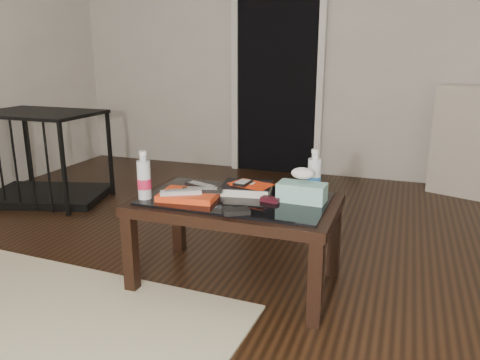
# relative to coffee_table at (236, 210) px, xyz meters

# --- Properties ---
(ground) EXTENTS (5.00, 5.00, 0.00)m
(ground) POSITION_rel_coffee_table_xyz_m (-0.04, -0.13, -0.40)
(ground) COLOR black
(ground) RESTS_ON ground
(doorway) EXTENTS (0.90, 0.08, 2.07)m
(doorway) POSITION_rel_coffee_table_xyz_m (-0.44, 2.33, 0.63)
(doorway) COLOR black
(doorway) RESTS_ON ground
(coffee_table) EXTENTS (1.00, 0.60, 0.46)m
(coffee_table) POSITION_rel_coffee_table_xyz_m (0.00, 0.00, 0.00)
(coffee_table) COLOR black
(coffee_table) RESTS_ON ground
(pet_crate) EXTENTS (1.03, 0.82, 0.71)m
(pet_crate) POSITION_rel_coffee_table_xyz_m (-1.94, 0.82, -0.17)
(pet_crate) COLOR black
(pet_crate) RESTS_ON ground
(magazines) EXTENTS (0.30, 0.24, 0.03)m
(magazines) POSITION_rel_coffee_table_xyz_m (-0.22, -0.08, 0.08)
(magazines) COLOR red
(magazines) RESTS_ON coffee_table
(remote_silver) EXTENTS (0.20, 0.14, 0.02)m
(remote_silver) POSITION_rel_coffee_table_xyz_m (-0.24, -0.13, 0.11)
(remote_silver) COLOR #BABABF
(remote_silver) RESTS_ON magazines
(remote_black_front) EXTENTS (0.21, 0.10, 0.02)m
(remote_black_front) POSITION_rel_coffee_table_xyz_m (-0.16, -0.06, 0.11)
(remote_black_front) COLOR black
(remote_black_front) RESTS_ON magazines
(remote_black_back) EXTENTS (0.21, 0.11, 0.02)m
(remote_black_back) POSITION_rel_coffee_table_xyz_m (-0.19, 0.01, 0.11)
(remote_black_back) COLOR black
(remote_black_back) RESTS_ON magazines
(textbook) EXTENTS (0.28, 0.24, 0.05)m
(textbook) POSITION_rel_coffee_table_xyz_m (0.02, 0.10, 0.09)
(textbook) COLOR black
(textbook) RESTS_ON coffee_table
(dvd_mailers) EXTENTS (0.23, 0.19, 0.01)m
(dvd_mailers) POSITION_rel_coffee_table_xyz_m (0.04, 0.10, 0.11)
(dvd_mailers) COLOR red
(dvd_mailers) RESTS_ON textbook
(ipod) EXTENTS (0.08, 0.11, 0.02)m
(ipod) POSITION_rel_coffee_table_xyz_m (0.01, 0.07, 0.12)
(ipod) COLOR black
(ipod) RESTS_ON dvd_mailers
(flip_phone) EXTENTS (0.10, 0.06, 0.02)m
(flip_phone) POSITION_rel_coffee_table_xyz_m (0.18, -0.00, 0.08)
(flip_phone) COLOR black
(flip_phone) RESTS_ON coffee_table
(wallet) EXTENTS (0.14, 0.12, 0.02)m
(wallet) POSITION_rel_coffee_table_xyz_m (0.08, -0.22, 0.07)
(wallet) COLOR black
(wallet) RESTS_ON coffee_table
(water_bottle_left) EXTENTS (0.08, 0.08, 0.24)m
(water_bottle_left) POSITION_rel_coffee_table_xyz_m (-0.42, -0.16, 0.18)
(water_bottle_left) COLOR silver
(water_bottle_left) RESTS_ON coffee_table
(water_bottle_right) EXTENTS (0.08, 0.08, 0.24)m
(water_bottle_right) POSITION_rel_coffee_table_xyz_m (0.36, 0.17, 0.18)
(water_bottle_right) COLOR silver
(water_bottle_right) RESTS_ON coffee_table
(tissue_box) EXTENTS (0.24, 0.13, 0.09)m
(tissue_box) POSITION_rel_coffee_table_xyz_m (0.32, 0.06, 0.11)
(tissue_box) COLOR teal
(tissue_box) RESTS_ON coffee_table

